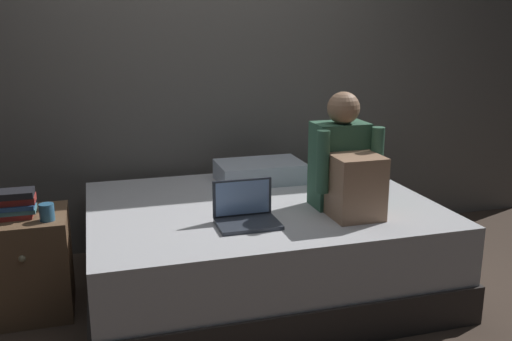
# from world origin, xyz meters

# --- Properties ---
(ground_plane) EXTENTS (8.00, 8.00, 0.00)m
(ground_plane) POSITION_xyz_m (0.00, 0.00, 0.00)
(ground_plane) COLOR #47382D
(wall_back) EXTENTS (5.60, 0.10, 2.70)m
(wall_back) POSITION_xyz_m (0.00, 1.20, 1.35)
(wall_back) COLOR #605B56
(wall_back) RESTS_ON ground_plane
(bed) EXTENTS (2.00, 1.50, 0.54)m
(bed) POSITION_xyz_m (0.20, 0.30, 0.27)
(bed) COLOR #332D2B
(bed) RESTS_ON ground_plane
(nightstand) EXTENTS (0.44, 0.46, 0.56)m
(nightstand) POSITION_xyz_m (-1.10, 0.38, 0.28)
(nightstand) COLOR brown
(nightstand) RESTS_ON ground_plane
(person_sitting) EXTENTS (0.39, 0.44, 0.66)m
(person_sitting) POSITION_xyz_m (0.61, 0.04, 0.79)
(person_sitting) COLOR #38664C
(person_sitting) RESTS_ON bed
(laptop) EXTENTS (0.32, 0.23, 0.22)m
(laptop) POSITION_xyz_m (0.02, -0.01, 0.59)
(laptop) COLOR #333842
(laptop) RESTS_ON bed
(pillow) EXTENTS (0.56, 0.36, 0.13)m
(pillow) POSITION_xyz_m (0.33, 0.75, 0.60)
(pillow) COLOR silver
(pillow) RESTS_ON bed
(book_stack) EXTENTS (0.20, 0.16, 0.15)m
(book_stack) POSITION_xyz_m (-1.13, 0.37, 0.63)
(book_stack) COLOR #9E2D28
(book_stack) RESTS_ON nightstand
(mug) EXTENTS (0.08, 0.08, 0.09)m
(mug) POSITION_xyz_m (-0.97, 0.26, 0.60)
(mug) COLOR teal
(mug) RESTS_ON nightstand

